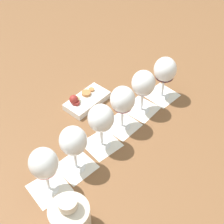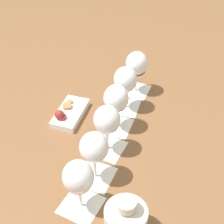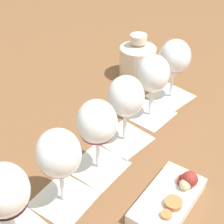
{
  "view_description": "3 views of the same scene",
  "coord_description": "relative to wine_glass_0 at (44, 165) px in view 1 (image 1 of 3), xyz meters",
  "views": [
    {
      "loc": [
        -0.2,
        -0.8,
        0.93
      ],
      "look_at": [
        -0.0,
        0.0,
        0.12
      ],
      "focal_mm": 55.0,
      "sensor_mm": 36.0,
      "label": 1
    },
    {
      "loc": [
        -0.53,
        -0.69,
        0.86
      ],
      "look_at": [
        -0.0,
        0.0,
        0.12
      ],
      "focal_mm": 55.0,
      "sensor_mm": 36.0,
      "label": 2
    },
    {
      "loc": [
        0.2,
        0.58,
        0.57
      ],
      "look_at": [
        -0.0,
        0.0,
        0.12
      ],
      "focal_mm": 55.0,
      "sensor_mm": 36.0,
      "label": 3
    }
  ],
  "objects": [
    {
      "name": "tasting_card_0",
      "position": [
        0.0,
        -0.0,
        -0.12
      ],
      "size": [
        0.15,
        0.15,
        0.0
      ],
      "color": "silver",
      "rests_on": "ground_plane"
    },
    {
      "name": "wine_glass_0",
      "position": [
        0.0,
        0.0,
        0.0
      ],
      "size": [
        0.09,
        0.09,
        0.18
      ],
      "color": "white",
      "rests_on": "tasting_card_0"
    },
    {
      "name": "ceramic_vase",
      "position": [
        0.05,
        -0.15,
        -0.06
      ],
      "size": [
        0.11,
        0.11,
        0.14
      ],
      "color": "beige",
      "rests_on": "ground_plane"
    },
    {
      "name": "tasting_card_1",
      "position": [
        0.1,
        0.06,
        -0.12
      ],
      "size": [
        0.15,
        0.15,
        0.0
      ],
      "color": "silver",
      "rests_on": "ground_plane"
    },
    {
      "name": "ground_plane",
      "position": [
        0.25,
        0.17,
        -0.12
      ],
      "size": [
        8.0,
        8.0,
        0.0
      ],
      "primitive_type": "plane",
      "color": "brown"
    },
    {
      "name": "tasting_card_2",
      "position": [
        0.2,
        0.14,
        -0.12
      ],
      "size": [
        0.15,
        0.15,
        0.0
      ],
      "color": "silver",
      "rests_on": "ground_plane"
    },
    {
      "name": "snack_dish",
      "position": [
        0.18,
        0.36,
        -0.11
      ],
      "size": [
        0.2,
        0.18,
        0.06
      ],
      "color": "white",
      "rests_on": "ground_plane"
    },
    {
      "name": "tasting_card_5",
      "position": [
        0.49,
        0.33,
        -0.12
      ],
      "size": [
        0.15,
        0.15,
        0.0
      ],
      "color": "silver",
      "rests_on": "ground_plane"
    },
    {
      "name": "wine_glass_2",
      "position": [
        0.2,
        0.14,
        -0.0
      ],
      "size": [
        0.09,
        0.09,
        0.18
      ],
      "color": "white",
      "rests_on": "tasting_card_2"
    },
    {
      "name": "wine_glass_4",
      "position": [
        0.39,
        0.27,
        -0.0
      ],
      "size": [
        0.09,
        0.09,
        0.18
      ],
      "color": "white",
      "rests_on": "tasting_card_4"
    },
    {
      "name": "wine_glass_3",
      "position": [
        0.29,
        0.21,
        -0.0
      ],
      "size": [
        0.09,
        0.09,
        0.18
      ],
      "color": "white",
      "rests_on": "tasting_card_3"
    },
    {
      "name": "tasting_card_4",
      "position": [
        0.39,
        0.27,
        -0.12
      ],
      "size": [
        0.16,
        0.16,
        0.0
      ],
      "color": "silver",
      "rests_on": "ground_plane"
    },
    {
      "name": "wine_glass_1",
      "position": [
        0.1,
        0.06,
        -0.0
      ],
      "size": [
        0.09,
        0.09,
        0.18
      ],
      "color": "white",
      "rests_on": "tasting_card_1"
    },
    {
      "name": "tasting_card_3",
      "position": [
        0.29,
        0.21,
        -0.12
      ],
      "size": [
        0.16,
        0.15,
        0.0
      ],
      "color": "silver",
      "rests_on": "ground_plane"
    },
    {
      "name": "wine_glass_5",
      "position": [
        0.49,
        0.33,
        0.0
      ],
      "size": [
        0.09,
        0.09,
        0.18
      ],
      "color": "white",
      "rests_on": "tasting_card_5"
    }
  ]
}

